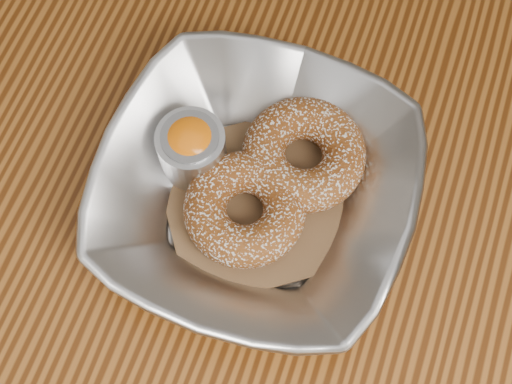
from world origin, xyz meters
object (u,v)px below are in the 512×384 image
(table, at_px, (208,232))
(ramekin, at_px, (192,148))
(serving_bowl, at_px, (256,192))
(donut_front, at_px, (245,209))
(donut_back, at_px, (304,154))

(table, height_order, ramekin, ramekin)
(serving_bowl, bearing_deg, table, -174.07)
(table, relative_size, donut_front, 12.41)
(donut_back, xyz_separation_m, donut_front, (-0.03, -0.06, -0.00))
(table, xyz_separation_m, ramekin, (-0.01, 0.02, 0.13))
(serving_bowl, distance_m, donut_back, 0.05)
(table, distance_m, donut_back, 0.15)
(donut_back, distance_m, donut_front, 0.07)
(table, relative_size, ramekin, 21.73)
(donut_back, bearing_deg, serving_bowl, -119.33)
(donut_front, xyz_separation_m, ramekin, (-0.06, 0.03, 0.01))
(table, height_order, serving_bowl, serving_bowl)
(table, xyz_separation_m, serving_bowl, (0.05, 0.00, 0.13))
(table, xyz_separation_m, donut_back, (0.07, 0.05, 0.13))
(serving_bowl, height_order, donut_back, serving_bowl)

